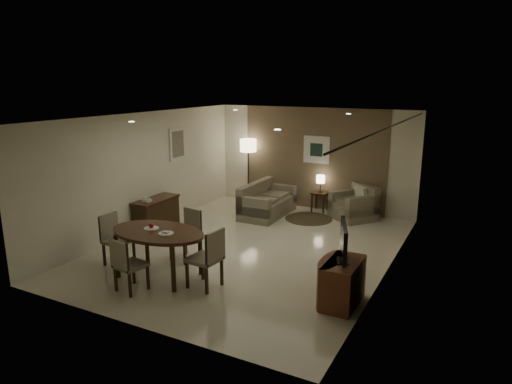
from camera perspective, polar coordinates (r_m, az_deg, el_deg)
The scene contains 31 objects.
room_shell at distance 9.50m, azimuth 0.56°, elevation 1.43°, with size 5.50×7.00×2.70m.
taupe_accent at distance 12.28m, azimuth 7.14°, elevation 4.16°, with size 3.96×0.03×2.70m, color brown.
curtain_wall at distance 8.28m, azimuth 16.01°, elevation -1.20°, with size 0.08×6.70×2.58m, color #B8A98F, non-canonical shape.
curtain_rod at distance 8.05m, azimuth 16.63°, elevation 7.91°, with size 0.03×0.03×6.80m, color black.
art_back_frame at distance 12.18m, azimuth 7.57°, elevation 5.26°, with size 0.72×0.03×0.72m, color silver.
art_back_canvas at distance 12.17m, azimuth 7.55°, elevation 5.25°, with size 0.34×0.01×0.34m, color #1B3028.
art_left_frame at distance 11.52m, azimuth -9.78°, elevation 5.94°, with size 0.03×0.60×0.80m, color silver.
art_left_canvas at distance 11.51m, azimuth -9.72°, elevation 5.94°, with size 0.01×0.46×0.64m, color gray.
downlight_nl at distance 8.30m, azimuth -15.31°, elevation 8.47°, with size 0.10×0.10×0.01m, color white.
downlight_nr at distance 6.73m, azimuth 2.70°, elevation 7.79°, with size 0.10×0.10×0.01m, color white.
downlight_fl at distance 11.20m, azimuth -2.60°, elevation 10.20°, with size 0.10×0.10×0.01m, color white.
downlight_fr at distance 10.09m, azimuth 11.49°, elevation 9.55°, with size 0.10×0.10×0.01m, color white.
console_desk at distance 10.77m, azimuth -12.34°, elevation -2.76°, with size 0.48×1.20×0.75m, color #3F1F14, non-canonical shape.
telephone at distance 10.44m, azimuth -13.51°, elevation -0.93°, with size 0.20×0.14×0.09m, color white, non-canonical shape.
tv_cabinet at distance 7.29m, azimuth 10.80°, elevation -11.10°, with size 0.48×0.90×0.70m, color brown, non-canonical shape.
flat_tv at distance 7.04m, azimuth 10.89°, elevation -6.12°, with size 0.06×0.88×0.60m, color black, non-canonical shape.
dining_table at distance 8.28m, azimuth -12.04°, elevation -7.54°, with size 1.78×1.11×0.83m, color #3F1F14, non-canonical shape.
chair_near at distance 7.82m, azimuth -15.37°, elevation -8.72°, with size 0.44×0.44×0.91m, color #78715C, non-canonical shape.
chair_far at distance 8.90m, azimuth -8.90°, elevation -5.37°, with size 0.47×0.47×0.97m, color #78715C, non-canonical shape.
chair_left at distance 8.96m, azimuth -16.84°, elevation -5.78°, with size 0.46×0.46×0.95m, color #78715C, non-canonical shape.
chair_right at distance 7.70m, azimuth -6.49°, elevation -8.21°, with size 0.50×0.50×1.02m, color #78715C, non-canonical shape.
plate_a at distance 8.28m, azimuth -12.93°, elevation -4.45°, with size 0.26×0.26×0.02m, color white.
plate_b at distance 7.97m, azimuth -11.19°, elevation -5.10°, with size 0.26×0.26×0.02m, color white.
fruit_apple at distance 8.27m, azimuth -12.95°, elevation -4.10°, with size 0.09×0.09×0.09m, color #A51512.
napkin at distance 7.96m, azimuth -11.20°, elevation -4.94°, with size 0.12×0.08×0.03m, color white.
round_rug at distance 11.54m, azimuth 6.60°, elevation -3.32°, with size 1.18×1.18×0.01m, color #413924.
sofa at distance 11.68m, azimuth 1.44°, elevation -0.94°, with size 0.88×1.76×0.83m, color #78715C, non-canonical shape.
armchair at distance 11.61m, azimuth 12.07°, elevation -1.30°, with size 0.95×0.90×0.84m, color #78715C, non-canonical shape.
side_table at distance 12.19m, azimuth 7.98°, elevation -1.20°, with size 0.41×0.41×0.52m, color #312010, non-canonical shape.
table_lamp at distance 12.07m, azimuth 8.06°, elevation 1.14°, with size 0.22×0.22×0.50m, color #FFEAC1, non-canonical shape.
floor_lamp at distance 12.87m, azimuth -0.97°, elevation 2.66°, with size 0.45×0.45×1.79m, color #FFE5B7, non-canonical shape.
Camera 1 is at (4.22, -7.87, 3.39)m, focal length 32.00 mm.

